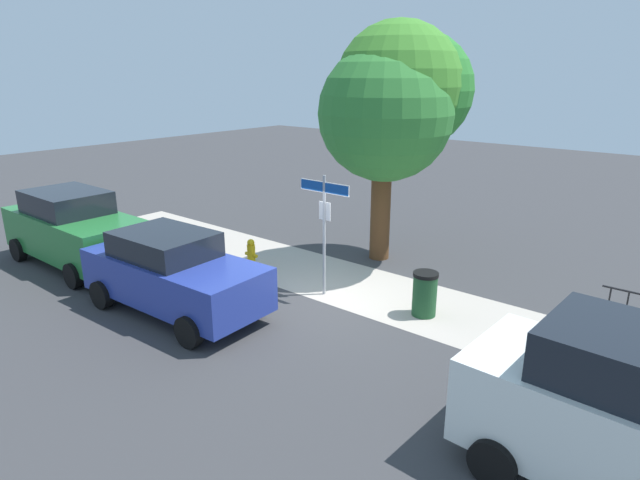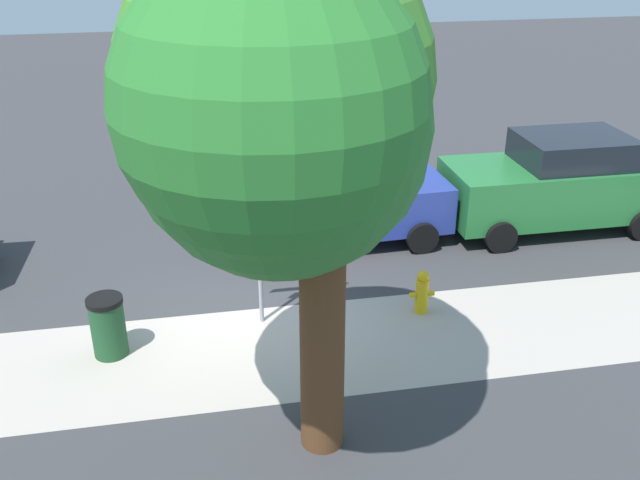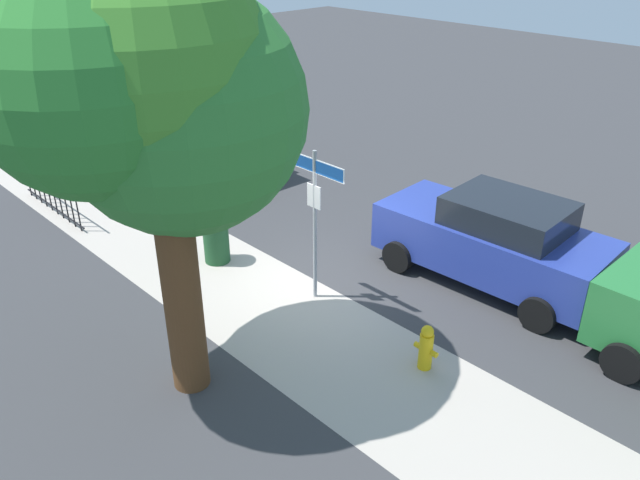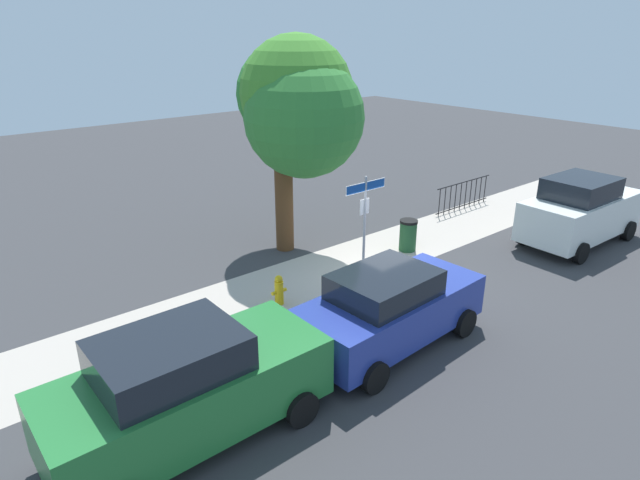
{
  "view_description": "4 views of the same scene",
  "coord_description": "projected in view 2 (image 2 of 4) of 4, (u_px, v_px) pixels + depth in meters",
  "views": [
    {
      "loc": [
        7.13,
        -8.71,
        5.06
      ],
      "look_at": [
        -1.01,
        1.16,
        1.01
      ],
      "focal_mm": 30.0,
      "sensor_mm": 36.0,
      "label": 1
    },
    {
      "loc": [
        0.64,
        10.41,
        6.3
      ],
      "look_at": [
        -1.33,
        -0.06,
        1.18
      ],
      "focal_mm": 39.6,
      "sensor_mm": 36.0,
      "label": 2
    },
    {
      "loc": [
        -7.41,
        7.22,
        6.3
      ],
      "look_at": [
        -0.1,
        0.12,
        1.02
      ],
      "focal_mm": 35.04,
      "sensor_mm": 36.0,
      "label": 3
    },
    {
      "loc": [
        -9.73,
        -9.15,
        6.42
      ],
      "look_at": [
        -1.18,
        1.15,
        1.1
      ],
      "focal_mm": 30.05,
      "sensor_mm": 36.0,
      "label": 4
    }
  ],
  "objects": [
    {
      "name": "street_sign",
      "position": [
        257.0,
        210.0,
        10.87
      ],
      "size": [
        1.38,
        0.07,
        2.86
      ],
      "color": "#9EA0A5",
      "rests_on": "ground_plane"
    },
    {
      "name": "car_blue",
      "position": [
        341.0,
        200.0,
        14.16
      ],
      "size": [
        4.42,
        2.15,
        1.78
      ],
      "rotation": [
        0.0,
        0.0,
        0.04
      ],
      "color": "navy",
      "rests_on": "ground_plane"
    },
    {
      "name": "trash_bin",
      "position": [
        108.0,
        326.0,
        10.69
      ],
      "size": [
        0.55,
        0.55,
        0.98
      ],
      "color": "#1E4C28",
      "rests_on": "ground_plane"
    },
    {
      "name": "fire_hydrant",
      "position": [
        422.0,
        292.0,
        11.85
      ],
      "size": [
        0.42,
        0.22,
        0.78
      ],
      "color": "yellow",
      "rests_on": "ground_plane"
    },
    {
      "name": "shade_tree",
      "position": [
        276.0,
        107.0,
        7.25
      ],
      "size": [
        3.42,
        4.26,
        6.32
      ],
      "color": "brown",
      "rests_on": "ground_plane"
    },
    {
      "name": "car_green",
      "position": [
        558.0,
        182.0,
        14.75
      ],
      "size": [
        4.6,
        2.1,
        2.01
      ],
      "rotation": [
        0.0,
        0.0,
        0.0
      ],
      "color": "#247133",
      "rests_on": "ground_plane"
    },
    {
      "name": "sidewalk_strip",
      "position": [
        119.0,
        367.0,
        10.57
      ],
      "size": [
        24.0,
        2.6,
        0.0
      ],
      "primitive_type": "cube",
      "color": "#B0A498",
      "rests_on": "ground_plane"
    },
    {
      "name": "ground_plane",
      "position": [
        244.0,
        310.0,
        12.05
      ],
      "size": [
        60.0,
        60.0,
        0.0
      ],
      "primitive_type": "plane",
      "color": "#38383A"
    }
  ]
}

